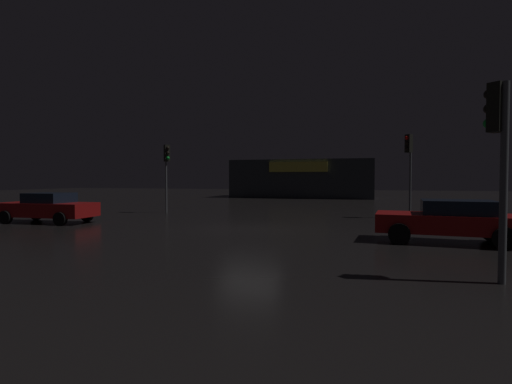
{
  "coord_description": "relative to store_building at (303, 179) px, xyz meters",
  "views": [
    {
      "loc": [
        4.74,
        -15.42,
        2.09
      ],
      "look_at": [
        -1.85,
        7.41,
        1.29
      ],
      "focal_mm": 27.42,
      "sensor_mm": 36.0,
      "label": 1
    }
  ],
  "objects": [
    {
      "name": "car_near",
      "position": [
        -7.55,
        -28.99,
        -1.37
      ],
      "size": [
        4.58,
        2.17,
        1.42
      ],
      "color": "#A51414",
      "rests_on": "ground"
    },
    {
      "name": "store_building",
      "position": [
        0.0,
        0.0,
        0.0
      ],
      "size": [
        15.48,
        6.9,
        4.19
      ],
      "color": "#33383D",
      "rests_on": "ground"
    },
    {
      "name": "traffic_signal_main",
      "position": [
        -4.71,
        -22.64,
        1.09
      ],
      "size": [
        0.43,
        0.41,
        4.17
      ],
      "color": "#595B60",
      "rests_on": "ground"
    },
    {
      "name": "traffic_signal_opposite",
      "position": [
        9.64,
        -35.25,
        0.75
      ],
      "size": [
        0.43,
        0.42,
        4.0
      ],
      "color": "#595B60",
      "rests_on": "ground"
    },
    {
      "name": "car_far",
      "position": [
        9.69,
        -30.14,
        -1.35
      ],
      "size": [
        4.51,
        2.32,
        1.4
      ],
      "color": "#A51414",
      "rests_on": "ground"
    },
    {
      "name": "ground_plane",
      "position": [
        2.42,
        -28.67,
        -2.1
      ],
      "size": [
        120.0,
        120.0,
        0.0
      ],
      "primitive_type": "plane",
      "color": "black"
    },
    {
      "name": "traffic_signal_cross_left",
      "position": [
        9.19,
        -22.0,
        1.24
      ],
      "size": [
        0.42,
        0.42,
        4.43
      ],
      "color": "#595B60",
      "rests_on": "ground"
    }
  ]
}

